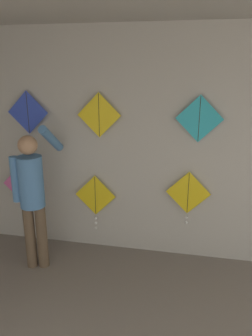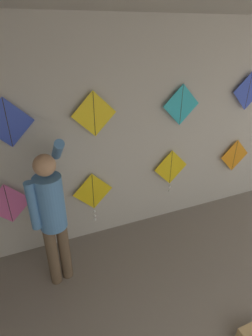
% 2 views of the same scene
% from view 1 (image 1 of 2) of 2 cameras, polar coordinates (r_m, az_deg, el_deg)
% --- Properties ---
extents(back_panel, '(5.76, 0.06, 2.80)m').
position_cam_1_polar(back_panel, '(3.99, 3.49, 3.70)').
color(back_panel, '#BCB7AD').
rests_on(back_panel, ground).
extents(shopkeeper, '(0.43, 0.64, 1.73)m').
position_cam_1_polar(shopkeeper, '(3.90, -15.99, -3.87)').
color(shopkeeper, brown).
rests_on(shopkeeper, ground).
extents(kite_0, '(0.54, 0.01, 0.54)m').
position_cam_1_polar(kite_0, '(4.60, -17.68, -2.71)').
color(kite_0, pink).
extents(kite_1, '(0.54, 0.04, 0.74)m').
position_cam_1_polar(kite_1, '(4.25, -5.36, -5.30)').
color(kite_1, yellow).
extents(kite_2, '(0.54, 0.04, 0.67)m').
position_cam_1_polar(kite_2, '(4.03, 10.75, -4.63)').
color(kite_2, yellow).
extents(kite_4, '(0.54, 0.01, 0.54)m').
position_cam_1_polar(kite_4, '(4.29, -16.73, 9.25)').
color(kite_4, blue).
extents(kite_5, '(0.54, 0.01, 0.54)m').
position_cam_1_polar(kite_5, '(3.94, -4.72, 9.14)').
color(kite_5, yellow).
extents(kite_6, '(0.54, 0.01, 0.54)m').
position_cam_1_polar(kite_6, '(3.79, 12.65, 8.35)').
color(kite_6, '#28B2C6').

